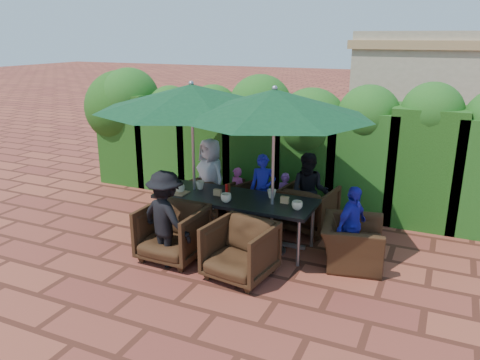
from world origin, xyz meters
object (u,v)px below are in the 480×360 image
at_px(umbrella_right, 274,104).
at_px(chair_far_right, 309,206).
at_px(chair_far_mid, 257,203).
at_px(chair_near_right, 240,248).
at_px(umbrella_left, 192,97).
at_px(chair_near_left, 172,230).
at_px(chair_end_right, 353,236).
at_px(chair_far_left, 218,194).
at_px(dining_table, 235,202).

distance_m(umbrella_right, chair_far_right, 2.09).
xyz_separation_m(chair_far_mid, chair_near_right, (0.51, -1.81, 0.05)).
bearing_deg(umbrella_left, chair_near_left, -80.29).
bearing_deg(umbrella_left, chair_end_right, -0.53).
relative_size(chair_far_left, chair_far_mid, 0.99).
relative_size(dining_table, chair_near_right, 2.93).
distance_m(chair_far_left, chair_near_right, 2.38).
bearing_deg(chair_far_right, umbrella_left, 37.28).
distance_m(chair_near_right, chair_end_right, 1.63).
bearing_deg(chair_end_right, chair_far_mid, 55.81).
height_order(chair_far_right, chair_near_left, chair_near_left).
relative_size(umbrella_left, umbrella_right, 1.07).
distance_m(chair_far_right, chair_near_left, 2.35).
distance_m(umbrella_left, chair_far_left, 2.07).
bearing_deg(umbrella_right, chair_end_right, 5.24).
distance_m(umbrella_left, chair_far_mid, 2.14).
relative_size(umbrella_left, chair_far_right, 3.54).
relative_size(chair_far_left, chair_near_left, 0.85).
xyz_separation_m(umbrella_right, chair_far_left, (-1.44, 1.07, -1.84)).
distance_m(chair_far_left, chair_end_right, 2.78).
relative_size(dining_table, chair_near_left, 2.83).
height_order(umbrella_left, chair_far_left, umbrella_left).
bearing_deg(chair_far_right, chair_end_right, 143.25).
height_order(umbrella_right, chair_far_right, umbrella_right).
height_order(dining_table, umbrella_left, umbrella_left).
bearing_deg(umbrella_left, umbrella_right, -5.42).
distance_m(chair_far_left, chair_far_mid, 0.84).
distance_m(dining_table, chair_far_left, 1.34).
bearing_deg(dining_table, chair_far_mid, 89.44).
height_order(chair_far_left, chair_far_mid, chair_far_mid).
relative_size(dining_table, umbrella_left, 0.84).
height_order(umbrella_left, chair_far_mid, umbrella_left).
relative_size(umbrella_left, chair_end_right, 3.07).
distance_m(chair_far_left, chair_near_left, 1.89).
xyz_separation_m(dining_table, chair_near_left, (-0.59, -0.86, -0.24)).
height_order(umbrella_right, chair_far_mid, umbrella_right).
distance_m(dining_table, chair_far_mid, 0.90).
bearing_deg(chair_far_mid, chair_near_left, 90.88).
relative_size(chair_far_left, chair_far_right, 0.89).
xyz_separation_m(chair_far_left, chair_far_right, (1.71, -0.04, 0.05)).
bearing_deg(chair_far_left, dining_table, 145.24).
xyz_separation_m(dining_table, chair_far_left, (-0.82, 1.01, -0.31)).
relative_size(umbrella_right, chair_near_right, 3.27).
xyz_separation_m(chair_near_left, chair_end_right, (2.39, 0.91, -0.02)).
relative_size(dining_table, chair_end_right, 2.58).
xyz_separation_m(umbrella_right, chair_end_right, (1.17, 0.11, -1.80)).
bearing_deg(umbrella_right, chair_near_left, -146.55).
height_order(dining_table, chair_near_left, chair_near_left).
xyz_separation_m(umbrella_right, chair_near_left, (-1.22, -0.80, -1.78)).
bearing_deg(chair_end_right, umbrella_left, 79.32).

